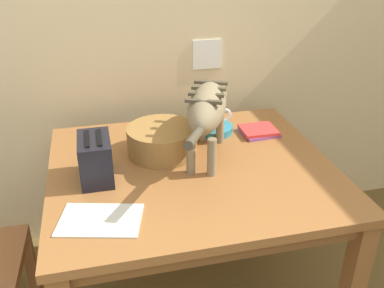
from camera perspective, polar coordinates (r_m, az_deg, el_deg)
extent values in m
cube|color=beige|center=(2.19, -6.69, 17.67)|extent=(5.14, 0.10, 2.50)
cube|color=white|center=(2.25, 2.04, 11.84)|extent=(0.15, 0.01, 0.15)
cube|color=#975F2F|center=(1.75, 0.00, -3.43)|extent=(1.14, 0.99, 0.03)
cube|color=brown|center=(1.78, 0.00, -4.88)|extent=(1.06, 0.91, 0.07)
cube|color=#975F2F|center=(2.29, -15.50, -7.19)|extent=(0.07, 0.07, 0.70)
cube|color=#975F2F|center=(2.45, 9.46, -4.15)|extent=(0.07, 0.07, 0.70)
ellipsoid|color=#827252|center=(1.72, 2.02, 4.95)|extent=(0.30, 0.44, 0.16)
cube|color=#473F2D|center=(1.60, 1.54, 5.68)|extent=(0.14, 0.07, 0.01)
cube|color=#473F2D|center=(1.66, 1.90, 6.58)|extent=(0.14, 0.07, 0.01)
cube|color=#473F2D|center=(1.73, 2.24, 7.40)|extent=(0.14, 0.07, 0.01)
cube|color=#473F2D|center=(1.80, 2.55, 8.16)|extent=(0.14, 0.07, 0.01)
cylinder|color=#827252|center=(1.91, 1.33, 2.56)|extent=(0.04, 0.04, 0.16)
cylinder|color=#827252|center=(1.90, 3.75, 2.39)|extent=(0.04, 0.04, 0.16)
cylinder|color=#827252|center=(1.66, -0.14, -1.53)|extent=(0.04, 0.04, 0.16)
cylinder|color=#827252|center=(1.65, 2.64, -1.76)|extent=(0.04, 0.04, 0.16)
sphere|color=#827252|center=(1.96, 2.99, 6.66)|extent=(0.11, 0.11, 0.11)
cone|color=#827252|center=(1.94, 2.10, 8.06)|extent=(0.04, 0.04, 0.05)
cone|color=#827252|center=(1.94, 3.96, 7.95)|extent=(0.04, 0.04, 0.05)
cylinder|color=#473F2D|center=(1.43, 0.30, 0.87)|extent=(0.12, 0.23, 0.09)
cylinder|color=teal|center=(2.02, 2.88, 2.07)|extent=(0.18, 0.18, 0.03)
cylinder|color=white|center=(2.00, 2.92, 3.66)|extent=(0.08, 0.08, 0.09)
torus|color=white|center=(2.01, 4.41, 3.91)|extent=(0.06, 0.01, 0.06)
cube|color=silver|center=(1.47, -12.11, -9.85)|extent=(0.31, 0.24, 0.01)
cube|color=#8F4DA1|center=(2.03, 8.94, 1.51)|extent=(0.17, 0.15, 0.01)
cube|color=red|center=(2.02, 8.85, 1.87)|extent=(0.16, 0.14, 0.01)
cylinder|color=olive|center=(1.82, -4.01, 0.49)|extent=(0.30, 0.30, 0.12)
cylinder|color=#443117|center=(1.81, -4.02, 0.66)|extent=(0.24, 0.24, 0.10)
cube|color=black|center=(1.66, -12.71, -1.94)|extent=(0.12, 0.20, 0.17)
cube|color=black|center=(1.62, -13.80, 0.70)|extent=(0.02, 0.14, 0.01)
cube|color=black|center=(1.62, -12.25, 0.87)|extent=(0.02, 0.14, 0.01)
cube|color=brown|center=(2.15, -20.48, -15.54)|extent=(0.04, 0.04, 0.41)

